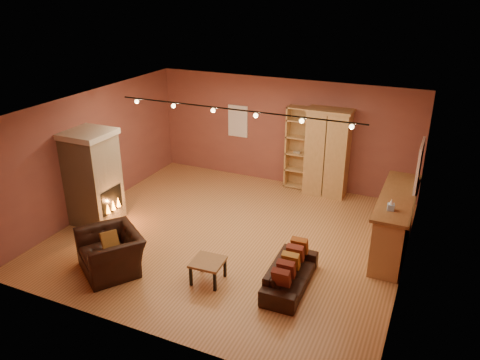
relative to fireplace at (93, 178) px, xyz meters
The scene contains 16 objects.
floor 3.28m from the fireplace, 11.16° to the left, with size 7.00×7.00×0.00m, color #9E6538.
ceiling 3.55m from the fireplace, 11.16° to the left, with size 7.00×7.00×0.00m, color brown.
back_wall 4.92m from the fireplace, 51.69° to the left, with size 7.00×0.02×2.80m, color brown.
left_wall 0.83m from the fireplace, 127.41° to the left, with size 0.02×6.50×2.80m, color brown.
right_wall 6.58m from the fireplace, ahead, with size 0.02×6.50×2.80m, color brown.
fireplace is the anchor object (origin of this frame).
back_window 4.24m from the fireplace, 65.55° to the left, with size 0.56×0.04×0.86m, color white.
bookcase 5.22m from the fireplace, 45.75° to the left, with size 0.88×0.34×2.16m.
armoire 5.59m from the fireplace, 39.70° to the left, with size 1.09×0.62×2.21m.
bar_counter 6.43m from the fireplace, 13.22° to the left, with size 0.67×2.52×1.21m.
tissue_box 6.24m from the fireplace, ahead, with size 0.15×0.15×0.23m.
right_window 6.84m from the fireplace, 17.08° to the left, with size 0.05×0.90×1.00m, color white.
loveseat 4.86m from the fireplace, ahead, with size 0.52×1.62×0.71m.
armchair 2.20m from the fireplace, 43.14° to the right, with size 1.40×1.30×1.03m.
coffee_table 3.60m from the fireplace, 17.13° to the right, with size 0.59×0.59×0.42m.
track_rail 3.54m from the fireplace, 14.74° to the left, with size 5.20×0.09×0.13m.
Camera 1 is at (3.78, -7.88, 5.02)m, focal length 35.00 mm.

